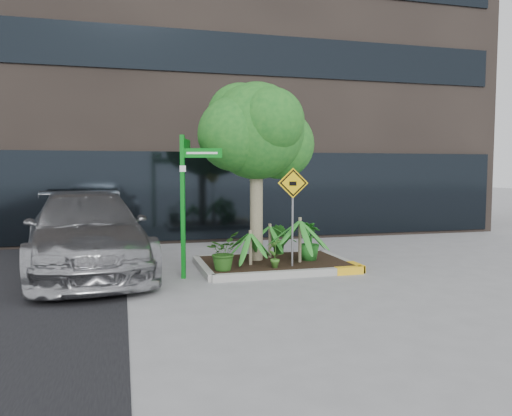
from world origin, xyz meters
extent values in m
plane|color=gray|center=(0.00, 0.00, 0.00)|extent=(80.00, 80.00, 0.00)
cube|color=#2D2621|center=(0.50, 8.50, 7.50)|extent=(18.00, 8.00, 15.00)
cube|color=#9E9E99|center=(0.20, 1.40, 0.07)|extent=(3.20, 0.15, 0.15)
cube|color=#9E9E99|center=(0.20, -0.80, 0.07)|extent=(3.20, 0.15, 0.15)
cube|color=#9E9E99|center=(-1.40, 0.30, 0.07)|extent=(0.15, 2.20, 0.15)
cube|color=#9E9E99|center=(1.80, 0.30, 0.07)|extent=(0.15, 2.20, 0.15)
cube|color=yellow|center=(1.50, -0.80, 0.07)|extent=(0.60, 0.17, 0.15)
cube|color=black|center=(0.20, 0.30, 0.12)|extent=(3.05, 2.05, 0.06)
cylinder|color=tan|center=(-0.14, 0.54, 1.34)|extent=(0.29, 0.29, 2.67)
cylinder|color=tan|center=(-0.05, 0.54, 2.32)|extent=(0.51, 0.14, 0.87)
sphere|color=#1B5F1E|center=(-0.14, 0.54, 3.03)|extent=(2.14, 2.14, 2.14)
sphere|color=#1B5F1E|center=(0.48, 0.81, 2.76)|extent=(1.60, 1.60, 1.60)
sphere|color=#1B5F1E|center=(-0.68, 0.36, 2.94)|extent=(1.60, 1.60, 1.60)
sphere|color=#1B5F1E|center=(0.03, 0.01, 3.21)|extent=(1.43, 1.43, 1.43)
sphere|color=#1B5F1E|center=(-0.41, 0.99, 3.39)|extent=(1.51, 1.51, 1.51)
cylinder|color=tan|center=(0.70, 0.00, 0.65)|extent=(0.07, 0.07, 0.99)
cylinder|color=tan|center=(-0.42, 0.01, 0.52)|extent=(0.07, 0.07, 0.74)
cylinder|color=tan|center=(0.24, 0.75, 0.54)|extent=(0.07, 0.07, 0.78)
imported|color=#A4A4A9|center=(-3.80, 0.92, 0.85)|extent=(3.05, 6.07, 1.69)
imported|color=#224F16|center=(-1.11, -0.40, 0.53)|extent=(0.92, 0.92, 0.76)
imported|color=#206C20|center=(1.00, 0.21, 0.59)|extent=(0.69, 0.69, 0.87)
imported|color=#3A7424|center=(0.00, -0.44, 0.46)|extent=(0.46, 0.46, 0.62)
imported|color=#1E5819|center=(0.59, 1.12, 0.51)|extent=(0.51, 0.51, 0.73)
cube|color=#0B7918|center=(-1.88, -0.30, 1.43)|extent=(0.10, 0.10, 2.86)
cube|color=#0B7918|center=(-1.51, -0.42, 2.51)|extent=(0.77, 0.27, 0.18)
cube|color=#0B7918|center=(-1.76, 0.07, 2.71)|extent=(0.27, 0.77, 0.18)
cube|color=white|center=(-1.51, -0.44, 2.51)|extent=(0.58, 0.20, 0.04)
cube|color=white|center=(-1.78, 0.07, 2.71)|extent=(0.20, 0.58, 0.04)
cube|color=white|center=(-1.88, -0.35, 2.20)|extent=(0.12, 0.04, 0.12)
cylinder|color=slate|center=(0.40, -0.34, 1.10)|extent=(0.08, 0.11, 1.90)
cube|color=yellow|center=(0.40, -0.36, 1.90)|extent=(0.59, 0.27, 0.64)
cube|color=black|center=(0.40, -0.37, 1.90)|extent=(0.52, 0.23, 0.57)
cube|color=yellow|center=(0.40, -0.38, 1.90)|extent=(0.44, 0.20, 0.48)
cube|color=black|center=(0.39, -0.38, 1.89)|extent=(0.14, 0.06, 0.09)
camera|label=1|loc=(-3.04, -10.21, 2.19)|focal=35.00mm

